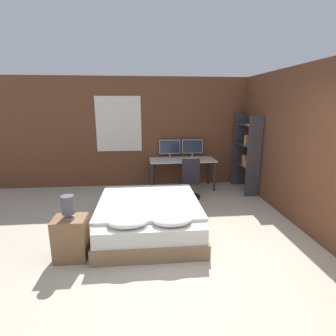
{
  "coord_description": "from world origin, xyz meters",
  "views": [
    {
      "loc": [
        -0.71,
        -2.85,
        2.07
      ],
      "look_at": [
        -0.21,
        2.45,
        0.75
      ],
      "focal_mm": 28.0,
      "sensor_mm": 36.0,
      "label": 1
    }
  ],
  "objects_px": {
    "bedside_lamp": "(68,205)",
    "monitor_right": "(192,147)",
    "nightstand": "(71,238)",
    "keyboard": "(184,161)",
    "bookshelf": "(248,151)",
    "office_chair": "(189,183)",
    "desk": "(182,162)",
    "monitor_left": "(170,147)",
    "bed": "(149,217)",
    "computer_mouse": "(195,160)"
  },
  "relations": [
    {
      "from": "bedside_lamp",
      "to": "bookshelf",
      "type": "relative_size",
      "value": 0.17
    },
    {
      "from": "bookshelf",
      "to": "computer_mouse",
      "type": "bearing_deg",
      "value": 173.19
    },
    {
      "from": "desk",
      "to": "monitor_left",
      "type": "relative_size",
      "value": 3.06
    },
    {
      "from": "bedside_lamp",
      "to": "office_chair",
      "type": "bearing_deg",
      "value": 46.87
    },
    {
      "from": "bed",
      "to": "monitor_right",
      "type": "xyz_separation_m",
      "value": [
        1.16,
        2.43,
        0.75
      ]
    },
    {
      "from": "desk",
      "to": "keyboard",
      "type": "distance_m",
      "value": 0.25
    },
    {
      "from": "monitor_left",
      "to": "nightstand",
      "type": "bearing_deg",
      "value": -118.16
    },
    {
      "from": "monitor_right",
      "to": "computer_mouse",
      "type": "distance_m",
      "value": 0.53
    },
    {
      "from": "nightstand",
      "to": "desk",
      "type": "bearing_deg",
      "value": 55.81
    },
    {
      "from": "desk",
      "to": "bookshelf",
      "type": "xyz_separation_m",
      "value": [
        1.49,
        -0.38,
        0.33
      ]
    },
    {
      "from": "monitor_left",
      "to": "bookshelf",
      "type": "bearing_deg",
      "value": -19.13
    },
    {
      "from": "bedside_lamp",
      "to": "monitor_right",
      "type": "height_order",
      "value": "monitor_right"
    },
    {
      "from": "desk",
      "to": "computer_mouse",
      "type": "bearing_deg",
      "value": -40.27
    },
    {
      "from": "desk",
      "to": "monitor_left",
      "type": "height_order",
      "value": "monitor_left"
    },
    {
      "from": "office_chair",
      "to": "bookshelf",
      "type": "bearing_deg",
      "value": 13.89
    },
    {
      "from": "bedside_lamp",
      "to": "monitor_right",
      "type": "bearing_deg",
      "value": 54.27
    },
    {
      "from": "bed",
      "to": "office_chair",
      "type": "xyz_separation_m",
      "value": [
        0.93,
        1.46,
        0.1
      ]
    },
    {
      "from": "bed",
      "to": "bedside_lamp",
      "type": "xyz_separation_m",
      "value": [
        -1.07,
        -0.67,
        0.52
      ]
    },
    {
      "from": "nightstand",
      "to": "keyboard",
      "type": "xyz_separation_m",
      "value": [
        1.95,
        2.64,
        0.46
      ]
    },
    {
      "from": "monitor_left",
      "to": "bookshelf",
      "type": "distance_m",
      "value": 1.88
    },
    {
      "from": "keyboard",
      "to": "office_chair",
      "type": "xyz_separation_m",
      "value": [
        0.05,
        -0.5,
        -0.4
      ]
    },
    {
      "from": "desk",
      "to": "office_chair",
      "type": "height_order",
      "value": "office_chair"
    },
    {
      "from": "bed",
      "to": "computer_mouse",
      "type": "height_order",
      "value": "computer_mouse"
    },
    {
      "from": "desk",
      "to": "keyboard",
      "type": "xyz_separation_m",
      "value": [
        0.0,
        -0.23,
        0.09
      ]
    },
    {
      "from": "monitor_right",
      "to": "office_chair",
      "type": "distance_m",
      "value": 1.19
    },
    {
      "from": "desk",
      "to": "keyboard",
      "type": "relative_size",
      "value": 4.28
    },
    {
      "from": "keyboard",
      "to": "office_chair",
      "type": "relative_size",
      "value": 0.4
    },
    {
      "from": "nightstand",
      "to": "office_chair",
      "type": "bearing_deg",
      "value": 46.87
    },
    {
      "from": "computer_mouse",
      "to": "office_chair",
      "type": "bearing_deg",
      "value": -114.23
    },
    {
      "from": "bed",
      "to": "nightstand",
      "type": "relative_size",
      "value": 3.25
    },
    {
      "from": "bed",
      "to": "office_chair",
      "type": "height_order",
      "value": "office_chair"
    },
    {
      "from": "nightstand",
      "to": "office_chair",
      "type": "distance_m",
      "value": 2.93
    },
    {
      "from": "monitor_right",
      "to": "bookshelf",
      "type": "xyz_separation_m",
      "value": [
        1.2,
        -0.62,
        -0.01
      ]
    },
    {
      "from": "keyboard",
      "to": "computer_mouse",
      "type": "relative_size",
      "value": 5.32
    },
    {
      "from": "bed",
      "to": "monitor_left",
      "type": "bearing_deg",
      "value": 76.36
    },
    {
      "from": "bed",
      "to": "monitor_left",
      "type": "xyz_separation_m",
      "value": [
        0.59,
        2.43,
        0.75
      ]
    },
    {
      "from": "nightstand",
      "to": "keyboard",
      "type": "height_order",
      "value": "keyboard"
    },
    {
      "from": "monitor_right",
      "to": "office_chair",
      "type": "bearing_deg",
      "value": -103.61
    },
    {
      "from": "monitor_left",
      "to": "keyboard",
      "type": "distance_m",
      "value": 0.6
    },
    {
      "from": "computer_mouse",
      "to": "bookshelf",
      "type": "relative_size",
      "value": 0.04
    },
    {
      "from": "monitor_left",
      "to": "office_chair",
      "type": "xyz_separation_m",
      "value": [
        0.34,
        -0.97,
        -0.64
      ]
    },
    {
      "from": "bedside_lamp",
      "to": "computer_mouse",
      "type": "distance_m",
      "value": 3.45
    },
    {
      "from": "desk",
      "to": "bedside_lamp",
      "type": "bearing_deg",
      "value": -124.19
    },
    {
      "from": "desk",
      "to": "computer_mouse",
      "type": "distance_m",
      "value": 0.38
    },
    {
      "from": "monitor_left",
      "to": "desk",
      "type": "bearing_deg",
      "value": -39.67
    },
    {
      "from": "nightstand",
      "to": "desk",
      "type": "relative_size",
      "value": 0.37
    },
    {
      "from": "nightstand",
      "to": "desk",
      "type": "distance_m",
      "value": 3.49
    },
    {
      "from": "desk",
      "to": "keyboard",
      "type": "height_order",
      "value": "keyboard"
    },
    {
      "from": "monitor_right",
      "to": "desk",
      "type": "bearing_deg",
      "value": -140.33
    },
    {
      "from": "keyboard",
      "to": "nightstand",
      "type": "bearing_deg",
      "value": -126.48
    }
  ]
}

